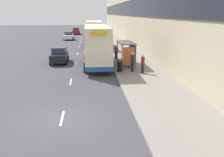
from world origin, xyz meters
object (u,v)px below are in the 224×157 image
car_0 (93,29)px  car_2 (59,55)px  pedestrian_2 (143,64)px  double_decker_bus_ahead (94,34)px  bus_shelter (128,49)px  litter_bin (120,66)px  pedestrian_at_shelter (116,52)px  car_3 (69,36)px  car_1 (76,31)px  pedestrian_1 (132,62)px  double_decker_bus_near (97,45)px

car_0 → car_2: car_2 is taller
pedestrian_2 → double_decker_bus_ahead: bearing=101.3°
bus_shelter → litter_bin: bus_shelter is taller
double_decker_bus_ahead → car_2: bearing=-108.2°
bus_shelter → car_2: bearing=159.7°
pedestrian_at_shelter → pedestrian_2: (1.67, -7.83, 0.05)m
car_3 → pedestrian_2: size_ratio=2.49×
car_1 → bus_shelter: bearing=99.6°
pedestrian_at_shelter → pedestrian_2: size_ratio=0.94×
car_0 → car_1: car_0 is taller
double_decker_bus_ahead → pedestrian_1: (3.12, -19.30, -1.19)m
pedestrian_2 → litter_bin: (-2.03, 0.85, -0.36)m
pedestrian_1 → litter_bin: 1.26m
car_1 → pedestrian_1: 47.10m
pedestrian_at_shelter → double_decker_bus_ahead: bearing=100.8°
bus_shelter → car_2: (-7.58, 2.81, -0.99)m
car_0 → litter_bin: car_0 is taller
bus_shelter → pedestrian_at_shelter: bearing=101.8°
car_1 → car_3: (-1.00, -14.54, -0.02)m
bus_shelter → car_1: (-7.38, 43.44, -1.00)m
bus_shelter → double_decker_bus_near: bearing=163.9°
car_1 → pedestrian_1: (7.33, -46.52, 0.22)m
double_decker_bus_near → pedestrian_1: double_decker_bus_near is taller
litter_bin → car_1: bearing=97.6°
car_1 → litter_bin: 46.73m
car_3 → car_2: bearing=91.7°
car_3 → pedestrian_1: 33.05m
car_2 → pedestrian_at_shelter: size_ratio=2.50×
car_0 → car_1: 8.90m
double_decker_bus_near → bus_shelter: bearing=-16.1°
double_decker_bus_ahead → pedestrian_at_shelter: size_ratio=6.15×
double_decker_bus_ahead → car_1: double_decker_bus_ahead is taller
double_decker_bus_near → car_2: 4.88m
car_3 → double_decker_bus_ahead: bearing=112.3°
car_1 → pedestrian_at_shelter: (6.53, -39.34, 0.11)m
car_2 → pedestrian_1: 9.56m
bus_shelter → pedestrian_1: 3.18m
pedestrian_at_shelter → litter_bin: 6.99m
double_decker_bus_near → pedestrian_2: double_decker_bus_near is taller
pedestrian_at_shelter → pedestrian_1: (0.80, -7.18, 0.11)m
bus_shelter → pedestrian_2: bus_shelter is taller
double_decker_bus_ahead → car_1: bearing=98.8°
pedestrian_at_shelter → pedestrian_2: bearing=-78.0°
bus_shelter → pedestrian_2: (0.81, -3.73, -0.84)m
pedestrian_2 → litter_bin: pedestrian_2 is taller
pedestrian_1 → pedestrian_2: 1.08m
double_decker_bus_near → car_3: 28.45m
bus_shelter → pedestrian_at_shelter: bus_shelter is taller
car_2 → litter_bin: (6.36, -5.69, -0.22)m
double_decker_bus_ahead → car_0: (0.51, 34.76, -1.41)m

